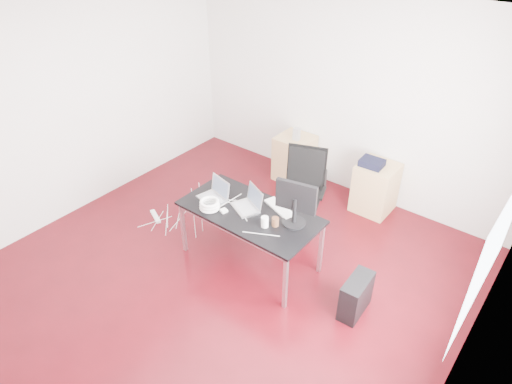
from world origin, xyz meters
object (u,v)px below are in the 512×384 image
Objects in this scene: desk at (250,215)px; pc_tower at (356,296)px; office_chair at (303,187)px; filing_cabinet_right at (375,188)px; filing_cabinet_left at (294,158)px.

desk reaches higher than pc_tower.
office_chair is 1.13m from filing_cabinet_right.
filing_cabinet_right is (0.58, 0.93, -0.26)m from office_chair.
filing_cabinet_right is 1.96m from pc_tower.
desk is 3.56× the size of pc_tower.
pc_tower is at bearing -55.50° from office_chair.
office_chair is 1.54× the size of filing_cabinet_left.
filing_cabinet_left is 1.00× the size of filing_cabinet_right.
pc_tower is (1.27, -0.89, -0.39)m from office_chair.
pc_tower is at bearing -69.32° from filing_cabinet_right.
office_chair reaches higher than desk.
filing_cabinet_left is 1.33m from filing_cabinet_right.
desk is at bearing -70.76° from filing_cabinet_left.
filing_cabinet_left and filing_cabinet_right have the same top height.
office_chair is (0.09, 0.95, -0.07)m from desk.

